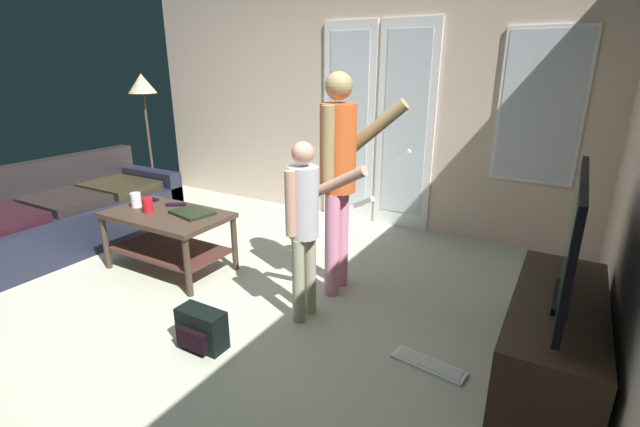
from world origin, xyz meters
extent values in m
cube|color=#B5B9A2|center=(0.00, 0.00, -0.01)|extent=(5.32, 4.72, 0.02)
cube|color=beige|center=(0.00, 2.33, 1.35)|extent=(5.32, 0.06, 2.70)
cube|color=white|center=(0.07, 2.29, 1.04)|extent=(0.61, 0.02, 2.15)
cube|color=silver|center=(0.07, 2.28, 1.09)|extent=(0.45, 0.01, 1.85)
cube|color=white|center=(0.71, 2.29, 1.04)|extent=(0.61, 0.02, 2.15)
cube|color=silver|center=(0.71, 2.28, 1.09)|extent=(0.45, 0.01, 1.85)
cube|color=white|center=(1.93, 2.29, 1.33)|extent=(0.70, 0.02, 1.35)
cube|color=silver|center=(1.93, 2.28, 1.33)|extent=(0.64, 0.01, 1.29)
cube|color=#1D2031|center=(-1.94, 0.17, 0.20)|extent=(0.95, 2.13, 0.40)
cube|color=#262223|center=(-2.33, 0.17, 0.59)|extent=(0.16, 2.13, 0.38)
cube|color=#1D2031|center=(-1.94, 1.16, 0.28)|extent=(0.95, 0.16, 0.56)
cube|color=black|center=(-1.91, 0.17, 0.45)|extent=(0.71, 0.56, 0.09)
cube|color=#302A1A|center=(-1.91, 0.78, 0.45)|extent=(0.71, 0.56, 0.09)
cube|color=#3E3024|center=(-0.63, 0.28, 0.49)|extent=(1.05, 0.61, 0.04)
cube|color=#4B2922|center=(-0.63, 0.28, 0.18)|extent=(0.97, 0.53, 0.02)
cylinder|color=#3E3024|center=(-1.12, 0.02, 0.24)|extent=(0.05, 0.05, 0.47)
cylinder|color=#3E3024|center=(-0.14, 0.02, 0.24)|extent=(0.05, 0.05, 0.47)
cylinder|color=#3E3024|center=(-1.12, 0.55, 0.24)|extent=(0.05, 0.05, 0.47)
cylinder|color=#3E3024|center=(-0.14, 0.55, 0.24)|extent=(0.05, 0.05, 0.47)
cube|color=#332318|center=(2.32, 0.45, 0.22)|extent=(0.48, 1.35, 0.45)
cube|color=black|center=(2.32, -0.21, 0.25)|extent=(0.40, 0.02, 0.25)
cube|color=black|center=(2.32, 0.45, 0.47)|extent=(0.08, 0.41, 0.04)
cube|color=black|center=(2.32, 0.45, 0.83)|extent=(0.04, 1.17, 0.67)
cube|color=#194C28|center=(2.30, 0.45, 0.83)|extent=(0.00, 1.12, 0.62)
cylinder|color=pink|center=(0.79, 0.59, 0.40)|extent=(0.11, 0.11, 0.81)
cylinder|color=pink|center=(0.78, 0.77, 0.40)|extent=(0.11, 0.11, 0.81)
cylinder|color=orange|center=(0.78, 0.68, 1.12)|extent=(0.26, 0.26, 0.63)
sphere|color=tan|center=(0.78, 0.68, 1.56)|extent=(0.19, 0.19, 0.19)
cylinder|color=tan|center=(0.80, 0.50, 1.16)|extent=(0.09, 0.09, 0.56)
cylinder|color=tan|center=(0.98, 0.87, 1.26)|extent=(0.49, 0.13, 0.44)
cube|color=white|center=(1.19, 0.89, 1.07)|extent=(0.13, 0.05, 0.11)
cylinder|color=#A8A689|center=(0.78, 0.14, 0.30)|extent=(0.08, 0.08, 0.61)
cylinder|color=#A8A689|center=(0.79, 0.27, 0.30)|extent=(0.08, 0.08, 0.61)
cylinder|color=silver|center=(0.78, 0.21, 0.85)|extent=(0.20, 0.20, 0.48)
sphere|color=#DFA58A|center=(0.78, 0.21, 1.17)|extent=(0.15, 0.15, 0.15)
cylinder|color=#DFA58A|center=(0.77, 0.08, 0.87)|extent=(0.07, 0.07, 0.42)
cylinder|color=#DFA58A|center=(0.98, 0.32, 0.98)|extent=(0.41, 0.11, 0.26)
cube|color=white|center=(1.16, 0.31, 0.88)|extent=(0.14, 0.05, 0.09)
cylinder|color=#2E2B2B|center=(-2.31, 1.56, 0.01)|extent=(0.26, 0.26, 0.02)
cylinder|color=#4B3B34|center=(-2.31, 1.56, 0.70)|extent=(0.03, 0.03, 1.40)
cone|color=#C7B68D|center=(-2.31, 1.56, 1.47)|extent=(0.33, 0.33, 0.22)
cube|color=black|center=(0.41, -0.41, 0.13)|extent=(0.32, 0.14, 0.25)
cube|color=black|center=(0.41, -0.50, 0.10)|extent=(0.22, 0.04, 0.13)
cube|color=white|center=(1.71, 0.11, 0.01)|extent=(0.45, 0.18, 0.02)
cube|color=silver|center=(1.71, 0.11, 0.02)|extent=(0.41, 0.15, 0.00)
cube|color=black|center=(-0.42, 0.37, 0.53)|extent=(0.38, 0.31, 0.03)
cylinder|color=red|center=(-0.77, 0.22, 0.58)|extent=(0.08, 0.08, 0.13)
cylinder|color=white|center=(-0.98, 0.27, 0.58)|extent=(0.09, 0.09, 0.13)
cube|color=black|center=(-0.70, 0.46, 0.52)|extent=(0.17, 0.13, 0.02)
cube|color=black|center=(-1.04, 0.47, 0.52)|extent=(0.17, 0.05, 0.02)
camera|label=1|loc=(2.25, -2.11, 1.71)|focal=24.88mm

